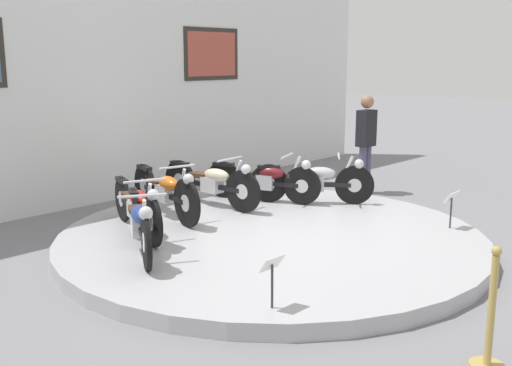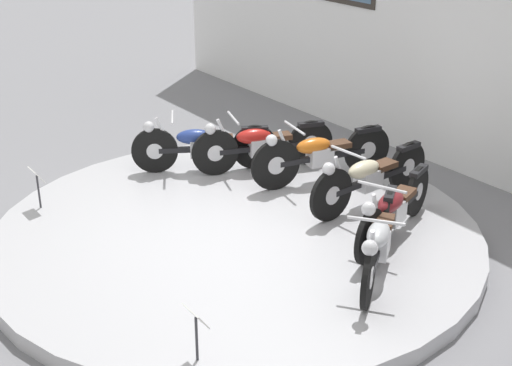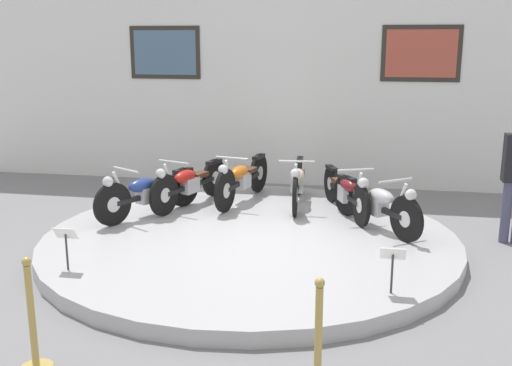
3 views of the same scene
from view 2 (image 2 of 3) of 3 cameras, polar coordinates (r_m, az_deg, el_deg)
ground_plane at (r=8.28m, az=-1.58°, el=-4.65°), size 60.00×60.00×0.00m
display_platform at (r=8.23m, az=-1.59°, el=-4.09°), size 5.59×5.59×0.18m
back_wall at (r=10.08m, az=17.00°, el=13.31°), size 14.00×0.22×4.57m
motorcycle_blue at (r=9.62m, az=-4.36°, el=3.11°), size 1.04×1.73×0.79m
motorcycle_red at (r=9.62m, az=0.38°, el=3.20°), size 0.75×1.89×0.79m
motorcycle_orange at (r=9.27m, az=5.14°, el=2.41°), size 0.59×1.99×0.81m
motorcycle_cream at (r=8.67m, az=9.01°, el=0.56°), size 0.54×1.99×0.80m
motorcycle_maroon at (r=7.93m, az=10.94°, el=-1.98°), size 0.79×1.84×0.78m
motorcycle_silver at (r=7.22m, az=9.82°, el=-4.51°), size 1.22×1.61×0.78m
info_placard_front_left at (r=8.89m, az=-17.11°, el=0.25°), size 0.26×0.11×0.51m
info_placard_front_centre at (r=5.93m, az=-4.82°, el=-11.09°), size 0.26×0.11×0.51m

